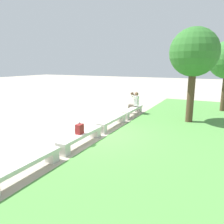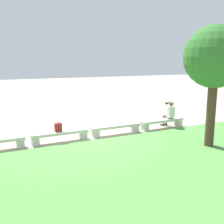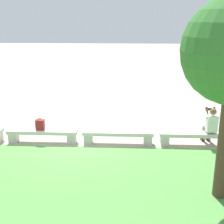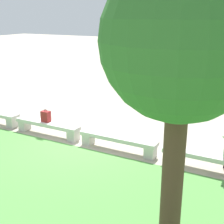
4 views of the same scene
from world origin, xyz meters
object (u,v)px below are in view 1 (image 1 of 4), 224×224
object	(u,v)px
bench_far	(25,166)
person_photographer	(134,102)
bench_mid	(81,137)
bench_main	(132,110)
backpack	(79,129)
tree_left_background	(194,53)
bench_near	(113,121)

from	to	relation	value
bench_far	person_photographer	bearing A→B (deg)	-179.47
bench_mid	bench_main	bearing A→B (deg)	180.00
backpack	bench_mid	bearing A→B (deg)	155.20
person_photographer	backpack	size ratio (longest dim) A/B	3.08
bench_main	backpack	size ratio (longest dim) A/B	5.60
person_photographer	tree_left_background	bearing A→B (deg)	80.76
bench_far	bench_mid	bearing A→B (deg)	180.00
bench_far	tree_left_background	bearing A→B (deg)	158.20
bench_main	bench_far	world-z (taller)	same
bench_main	tree_left_background	world-z (taller)	tree_left_background
person_photographer	tree_left_background	size ratio (longest dim) A/B	0.28
bench_mid	tree_left_background	distance (m)	6.81
backpack	person_photographer	bearing A→B (deg)	-179.52
bench_main	bench_near	world-z (taller)	same
bench_near	person_photographer	xyz separation A→B (m)	(-3.10, -0.08, 0.43)
bench_near	bench_far	bearing A→B (deg)	0.00
bench_near	backpack	size ratio (longest dim) A/B	5.60
person_photographer	backpack	world-z (taller)	person_photographer
bench_near	bench_main	bearing A→B (deg)	180.00
bench_mid	tree_left_background	xyz separation A→B (m)	(-5.18, 3.12, 3.13)
bench_near	bench_mid	distance (m)	2.61
bench_main	backpack	xyz separation A→B (m)	(5.27, -0.03, 0.31)
bench_main	bench_far	xyz separation A→B (m)	(7.82, 0.00, 0.00)
bench_near	tree_left_background	size ratio (longest dim) A/B	0.51
backpack	bench_main	bearing A→B (deg)	179.69
bench_mid	backpack	world-z (taller)	backpack
bench_mid	person_photographer	size ratio (longest dim) A/B	1.82
bench_main	bench_near	bearing A→B (deg)	0.00
bench_near	bench_far	distance (m)	5.21
bench_near	backpack	bearing A→B (deg)	-0.62
bench_mid	tree_left_background	world-z (taller)	tree_left_background
bench_near	bench_mid	bearing A→B (deg)	0.00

